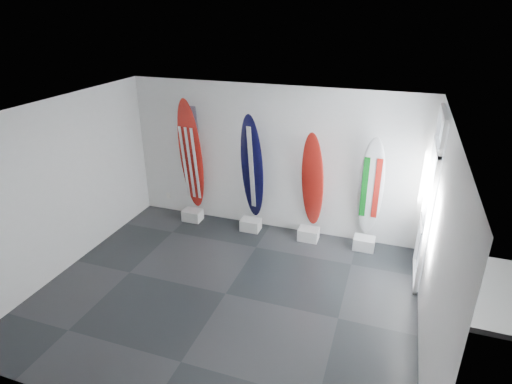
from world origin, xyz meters
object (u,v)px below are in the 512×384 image
at_px(surfboard_navy, 252,168).
at_px(surfboard_swiss, 313,181).
at_px(surfboard_usa, 191,156).
at_px(surfboard_italy, 371,188).

distance_m(surfboard_navy, surfboard_swiss, 1.25).
relative_size(surfboard_usa, surfboard_navy, 1.09).
bearing_deg(surfboard_swiss, surfboard_usa, -168.97).
bearing_deg(surfboard_navy, surfboard_swiss, 11.97).
height_order(surfboard_swiss, surfboard_italy, surfboard_italy).
bearing_deg(surfboard_swiss, surfboard_navy, -168.97).
bearing_deg(surfboard_navy, surfboard_usa, -168.03).
bearing_deg(surfboard_usa, surfboard_italy, 7.06).
distance_m(surfboard_swiss, surfboard_italy, 1.10).
relative_size(surfboard_navy, surfboard_swiss, 1.11).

